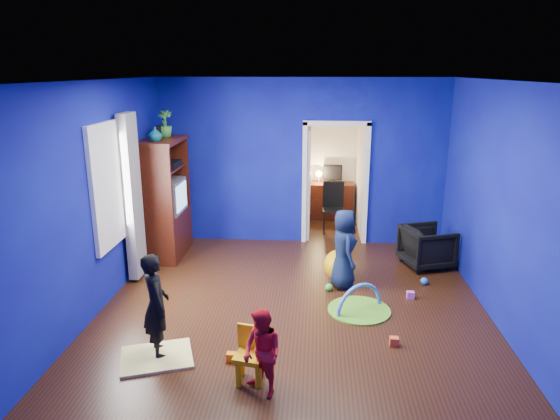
# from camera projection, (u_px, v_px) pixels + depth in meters

# --- Properties ---
(floor) EXTENTS (5.00, 5.50, 0.01)m
(floor) POSITION_uv_depth(u_px,v_px,m) (293.00, 311.00, 6.48)
(floor) COLOR black
(floor) RESTS_ON ground
(ceiling) EXTENTS (5.00, 5.50, 0.01)m
(ceiling) POSITION_uv_depth(u_px,v_px,m) (295.00, 81.00, 5.69)
(ceiling) COLOR white
(ceiling) RESTS_ON wall_back
(wall_back) EXTENTS (5.00, 0.02, 2.90)m
(wall_back) POSITION_uv_depth(u_px,v_px,m) (301.00, 163.00, 8.73)
(wall_back) COLOR #0C0B80
(wall_back) RESTS_ON floor
(wall_front) EXTENTS (5.00, 0.02, 2.90)m
(wall_front) POSITION_uv_depth(u_px,v_px,m) (275.00, 306.00, 3.45)
(wall_front) COLOR #0C0B80
(wall_front) RESTS_ON floor
(wall_left) EXTENTS (0.02, 5.50, 2.90)m
(wall_left) POSITION_uv_depth(u_px,v_px,m) (95.00, 199.00, 6.26)
(wall_left) COLOR #0C0B80
(wall_left) RESTS_ON floor
(wall_right) EXTENTS (0.02, 5.50, 2.90)m
(wall_right) POSITION_uv_depth(u_px,v_px,m) (504.00, 207.00, 5.91)
(wall_right) COLOR #0C0B80
(wall_right) RESTS_ON floor
(alcove) EXTENTS (1.00, 1.75, 2.50)m
(alcove) POSITION_uv_depth(u_px,v_px,m) (334.00, 165.00, 9.58)
(alcove) COLOR silver
(alcove) RESTS_ON floor
(armchair) EXTENTS (0.89, 0.88, 0.65)m
(armchair) POSITION_uv_depth(u_px,v_px,m) (427.00, 247.00, 7.87)
(armchair) COLOR black
(armchair) RESTS_ON floor
(child_black) EXTENTS (0.45, 0.51, 1.17)m
(child_black) POSITION_uv_depth(u_px,v_px,m) (156.00, 305.00, 5.35)
(child_black) COLOR black
(child_black) RESTS_ON floor
(child_navy) EXTENTS (0.49, 0.63, 1.14)m
(child_navy) POSITION_uv_depth(u_px,v_px,m) (344.00, 249.00, 7.07)
(child_navy) COLOR #0F1138
(child_navy) RESTS_ON floor
(toddler_red) EXTENTS (0.54, 0.54, 0.88)m
(toddler_red) POSITION_uv_depth(u_px,v_px,m) (262.00, 353.00, 4.71)
(toddler_red) COLOR red
(toddler_red) RESTS_ON floor
(vase) EXTENTS (0.26, 0.26, 0.22)m
(vase) POSITION_uv_depth(u_px,v_px,m) (155.00, 134.00, 7.60)
(vase) COLOR #0B4D5F
(vase) RESTS_ON tv_armoire
(potted_plant) EXTENTS (0.24, 0.24, 0.43)m
(potted_plant) POSITION_uv_depth(u_px,v_px,m) (165.00, 124.00, 8.07)
(potted_plant) COLOR #3C8A32
(potted_plant) RESTS_ON tv_armoire
(tv_armoire) EXTENTS (0.58, 1.14, 1.96)m
(tv_armoire) POSITION_uv_depth(u_px,v_px,m) (165.00, 198.00, 8.18)
(tv_armoire) COLOR #381609
(tv_armoire) RESTS_ON floor
(crt_tv) EXTENTS (0.46, 0.70, 0.54)m
(crt_tv) POSITION_uv_depth(u_px,v_px,m) (168.00, 196.00, 8.17)
(crt_tv) COLOR silver
(crt_tv) RESTS_ON tv_armoire
(yellow_blanket) EXTENTS (0.91, 0.81, 0.03)m
(yellow_blanket) POSITION_uv_depth(u_px,v_px,m) (157.00, 357.00, 5.41)
(yellow_blanket) COLOR #F2E07A
(yellow_blanket) RESTS_ON floor
(hopper_ball) EXTENTS (0.45, 0.45, 0.45)m
(hopper_ball) POSITION_uv_depth(u_px,v_px,m) (339.00, 265.00, 7.41)
(hopper_ball) COLOR yellow
(hopper_ball) RESTS_ON floor
(kid_chair) EXTENTS (0.33, 0.33, 0.50)m
(kid_chair) POSITION_uv_depth(u_px,v_px,m) (250.00, 358.00, 4.97)
(kid_chair) COLOR yellow
(kid_chair) RESTS_ON floor
(play_mat) EXTENTS (0.81, 0.81, 0.02)m
(play_mat) POSITION_uv_depth(u_px,v_px,m) (359.00, 310.00, 6.47)
(play_mat) COLOR green
(play_mat) RESTS_ON floor
(toy_arch) EXTENTS (0.63, 0.46, 0.73)m
(toy_arch) POSITION_uv_depth(u_px,v_px,m) (359.00, 309.00, 6.47)
(toy_arch) COLOR #3F8CD8
(toy_arch) RESTS_ON floor
(window_left) EXTENTS (0.03, 0.95, 1.55)m
(window_left) POSITION_uv_depth(u_px,v_px,m) (107.00, 185.00, 6.57)
(window_left) COLOR white
(window_left) RESTS_ON wall_left
(curtain) EXTENTS (0.14, 0.42, 2.40)m
(curtain) POSITION_uv_depth(u_px,v_px,m) (132.00, 197.00, 7.17)
(curtain) COLOR slate
(curtain) RESTS_ON floor
(doorway) EXTENTS (1.16, 0.10, 2.10)m
(doorway) POSITION_uv_depth(u_px,v_px,m) (335.00, 185.00, 8.79)
(doorway) COLOR white
(doorway) RESTS_ON floor
(study_desk) EXTENTS (0.88, 0.44, 0.75)m
(study_desk) POSITION_uv_depth(u_px,v_px,m) (332.00, 201.00, 10.42)
(study_desk) COLOR #3D140A
(study_desk) RESTS_ON floor
(desk_monitor) EXTENTS (0.40, 0.05, 0.32)m
(desk_monitor) POSITION_uv_depth(u_px,v_px,m) (332.00, 173.00, 10.38)
(desk_monitor) COLOR black
(desk_monitor) RESTS_ON study_desk
(desk_lamp) EXTENTS (0.14, 0.14, 0.14)m
(desk_lamp) POSITION_uv_depth(u_px,v_px,m) (319.00, 174.00, 10.35)
(desk_lamp) COLOR #FFD88C
(desk_lamp) RESTS_ON study_desk
(folding_chair) EXTENTS (0.40, 0.40, 0.92)m
(folding_chair) POSITION_uv_depth(u_px,v_px,m) (333.00, 209.00, 9.48)
(folding_chair) COLOR black
(folding_chair) RESTS_ON floor
(book_shelf) EXTENTS (0.88, 0.24, 0.04)m
(book_shelf) POSITION_uv_depth(u_px,v_px,m) (334.00, 121.00, 10.08)
(book_shelf) COLOR white
(book_shelf) RESTS_ON study_desk
(toy_0) EXTENTS (0.10, 0.08, 0.10)m
(toy_0) POSITION_uv_depth(u_px,v_px,m) (394.00, 341.00, 5.65)
(toy_0) COLOR #EE5327
(toy_0) RESTS_ON floor
(toy_1) EXTENTS (0.11, 0.11, 0.11)m
(toy_1) POSITION_uv_depth(u_px,v_px,m) (424.00, 281.00, 7.26)
(toy_1) COLOR blue
(toy_1) RESTS_ON floor
(toy_2) EXTENTS (0.10, 0.08, 0.10)m
(toy_2) POSITION_uv_depth(u_px,v_px,m) (231.00, 357.00, 5.35)
(toy_2) COLOR orange
(toy_2) RESTS_ON floor
(toy_3) EXTENTS (0.11, 0.11, 0.11)m
(toy_3) POSITION_uv_depth(u_px,v_px,m) (329.00, 287.00, 7.05)
(toy_3) COLOR green
(toy_3) RESTS_ON floor
(toy_4) EXTENTS (0.10, 0.08, 0.10)m
(toy_4) POSITION_uv_depth(u_px,v_px,m) (410.00, 295.00, 6.81)
(toy_4) COLOR #D551D8
(toy_4) RESTS_ON floor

